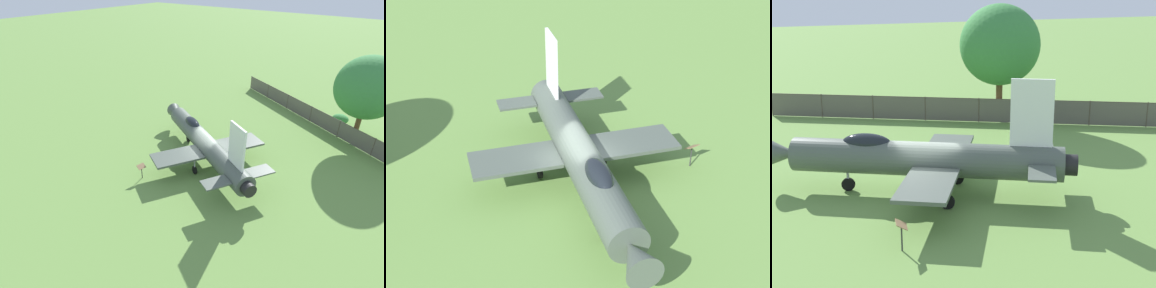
# 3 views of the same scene
# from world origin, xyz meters

# --- Properties ---
(ground_plane) EXTENTS (200.00, 200.00, 0.00)m
(ground_plane) POSITION_xyz_m (0.00, 0.00, 0.00)
(ground_plane) COLOR #668E42
(display_jet) EXTENTS (9.13, 12.90, 5.30)m
(display_jet) POSITION_xyz_m (0.16, 0.29, 1.71)
(display_jet) COLOR #4C564C
(display_jet) RESTS_ON ground_plane
(shade_tree) EXTENTS (5.10, 5.36, 7.79)m
(shade_tree) POSITION_xyz_m (10.85, -8.71, 5.12)
(shade_tree) COLOR brown
(shade_tree) RESTS_ON ground_plane
(perimeter_fence) EXTENTS (14.14, 25.74, 1.66)m
(perimeter_fence) POSITION_xyz_m (11.02, -7.30, 0.88)
(perimeter_fence) COLOR #4C4238
(perimeter_fence) RESTS_ON ground_plane
(shrub_near_fence) EXTENTS (1.38, 1.56, 0.94)m
(shrub_near_fence) POSITION_xyz_m (14.23, -6.67, 0.47)
(shrub_near_fence) COLOR #387F3D
(shrub_near_fence) RESTS_ON ground_plane
(info_plaque) EXTENTS (0.66, 0.50, 1.14)m
(info_plaque) POSITION_xyz_m (-4.73, 2.43, 0.85)
(info_plaque) COLOR #333333
(info_plaque) RESTS_ON ground_plane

